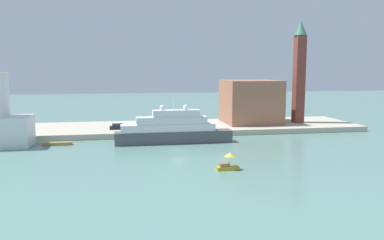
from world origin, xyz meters
name	(u,v)px	position (x,y,z in m)	size (l,w,h in m)	color
ground	(178,151)	(0.00, 0.00, 0.00)	(400.00, 400.00, 0.00)	slate
quay_dock	(163,128)	(0.00, 27.86, 0.70)	(110.00, 23.73, 1.40)	#B7AD99
large_yacht	(173,130)	(0.05, 8.59, 3.08)	(27.02, 3.68, 11.48)	#4C4C51
small_motorboat	(228,163)	(6.23, -16.98, 1.23)	(3.83, 1.95, 2.98)	#B7991E
work_barge	(58,144)	(-25.81, 10.81, 0.34)	(6.26, 1.46, 0.69)	olive
harbor_building	(251,102)	(25.69, 29.03, 7.61)	(15.34, 15.04, 12.42)	#9E664C
bell_tower	(299,69)	(39.81, 27.43, 17.18)	(3.64, 3.64, 29.36)	brown
parked_car	(118,127)	(-12.40, 22.99, 2.06)	(4.50, 1.74, 1.54)	black
person_figure	(137,125)	(-7.52, 24.19, 2.24)	(0.36, 0.36, 1.80)	#4C4C4C
mooring_bollard	(163,130)	(-1.31, 17.71, 1.80)	(0.52, 0.52, 0.80)	black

